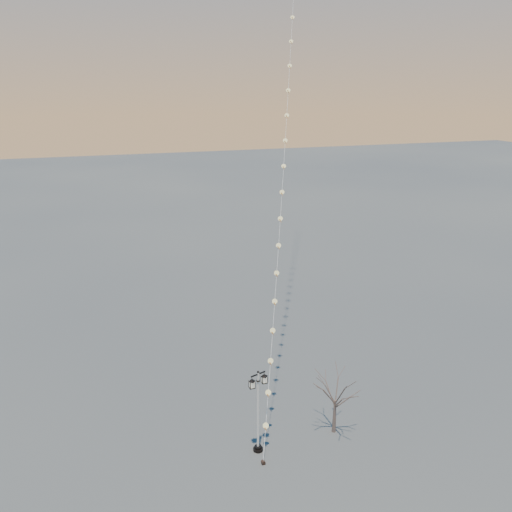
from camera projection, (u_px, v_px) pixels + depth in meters
name	position (u px, v px, depth m)	size (l,w,h in m)	color
ground	(267.00, 470.00, 30.39)	(300.00, 300.00, 0.00)	#424443
street_lamp	(258.00, 407.00, 31.15)	(1.30, 0.76, 5.32)	black
bare_tree	(336.00, 392.00, 32.94)	(2.46, 2.46, 4.07)	brown
kite_train	(289.00, 43.00, 42.06)	(17.09, 35.79, 47.85)	black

